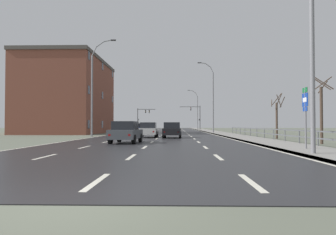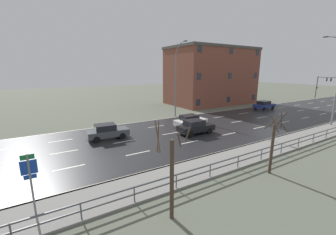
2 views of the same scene
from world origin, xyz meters
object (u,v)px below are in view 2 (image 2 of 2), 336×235
Objects in this scene: highway_sign at (30,178)px; car_near_left at (190,121)px; street_lamp_left_bank at (176,82)px; car_near_right at (264,105)px; car_distant at (107,131)px; traffic_signal_left at (322,83)px; car_mid_centre at (196,127)px; brick_building at (211,76)px.

car_near_left is (-9.46, 16.33, -1.27)m from highway_sign.
street_lamp_left_bank is 2.65× the size of car_near_right.
street_lamp_left_bank is at bearing 118.17° from car_distant.
street_lamp_left_bank reaches higher than traffic_signal_left.
street_lamp_left_bank is 2.60× the size of car_distant.
car_mid_centre is 24.06m from brick_building.
car_distant is (2.38, -29.11, 0.00)m from car_near_right.
car_near_right is 0.23× the size of brick_building.
traffic_signal_left is at bearing 96.04° from car_near_right.
brick_building is at bearing 126.16° from highway_sign.
street_lamp_left_bank is at bearing 161.77° from car_mid_centre.
car_distant is 9.51m from car_mid_centre.
traffic_signal_left reaches higher than car_distant.
highway_sign is 18.91m from car_near_left.
highway_sign is 0.18× the size of brick_building.
car_mid_centre is (8.83, -3.13, -4.51)m from street_lamp_left_bank.
street_lamp_left_bank reaches higher than highway_sign.
street_lamp_left_bank is at bearing -90.88° from traffic_signal_left.
brick_building reaches higher than highway_sign.
street_lamp_left_bank is 24.40m from highway_sign.
traffic_signal_left is at bearing 103.76° from highway_sign.
highway_sign is 63.67m from traffic_signal_left.
car_mid_centre is (2.48, -1.14, 0.00)m from car_near_left.
highway_sign is 0.79× the size of car_near_right.
car_near_left is at bearing -80.21° from car_near_right.
car_near_left is 0.99× the size of car_mid_centre.
traffic_signal_left is 30.99m from brick_building.
street_lamp_left_bank is 2.66× the size of car_near_left.
brick_building is at bearing -105.51° from traffic_signal_left.
brick_building is at bearing 131.71° from car_near_left.
car_near_left is at bearing 156.55° from car_mid_centre.
traffic_signal_left is (0.67, 43.51, -1.53)m from street_lamp_left_bank.
car_near_left and car_distant have the same top height.
highway_sign is at bearing -64.06° from car_mid_centre.
car_near_left is 0.98× the size of car_distant.
car_near_right is at bearing 79.23° from street_lamp_left_bank.
highway_sign is 37.53m from car_near_right.
street_lamp_left_bank is at bearing -100.27° from car_near_right.
car_mid_centre is 0.23× the size of brick_building.
street_lamp_left_bank reaches higher than car_distant.
car_distant is at bearing -65.04° from street_lamp_left_bank.
highway_sign is at bearing -69.92° from car_near_right.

